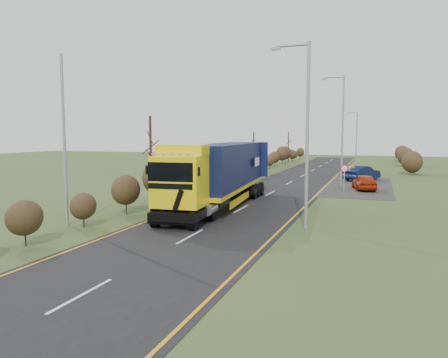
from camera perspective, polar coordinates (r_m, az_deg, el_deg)
ground at (r=24.42m, az=-0.57°, el=-5.50°), size 160.00×160.00×0.00m
road at (r=33.85m, az=5.28°, el=-2.30°), size 8.00×120.00×0.02m
layby at (r=42.78m, az=17.11°, el=-0.82°), size 6.00×18.00×0.02m
lane_markings at (r=33.55m, az=5.15°, el=-2.34°), size 7.52×116.00×0.01m
hedgerow at (r=33.69m, az=-5.53°, el=0.41°), size 2.24×102.04×6.05m
lorry at (r=28.56m, az=-0.40°, el=1.09°), size 3.64×15.55×4.28m
car_red_hatchback at (r=39.53m, az=17.84°, el=-0.40°), size 2.44×4.25×1.36m
car_blue_sedan at (r=47.50m, az=17.57°, el=0.73°), size 3.78×4.86×1.54m
streetlight_near at (r=22.45m, az=10.53°, el=6.69°), size 1.99×0.19×9.38m
streetlight_mid at (r=42.56m, az=15.05°, el=6.86°), size 2.17×0.20×10.24m
streetlight_far at (r=65.49m, az=16.84°, el=5.27°), size 1.71×0.18×8.00m
left_pole at (r=24.21m, az=-20.14°, el=4.67°), size 0.16×0.16×8.92m
speed_sign at (r=37.26m, az=15.43°, el=0.76°), size 0.64×0.10×2.33m
warning_board at (r=46.50m, az=16.45°, el=0.99°), size 0.66×0.11×1.73m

